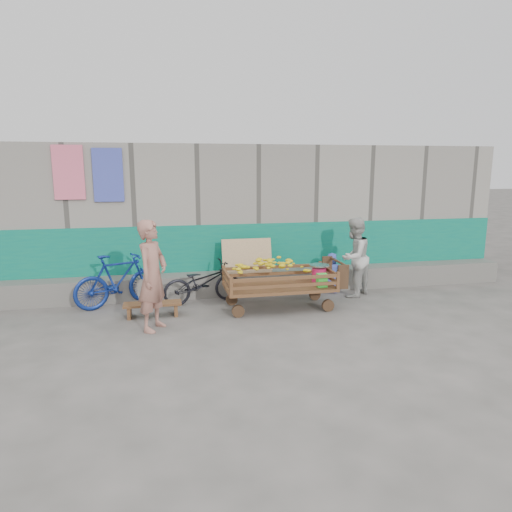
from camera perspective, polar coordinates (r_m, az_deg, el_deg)
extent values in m
plane|color=#514F4A|center=(7.16, -0.16, -9.80)|extent=(80.00, 80.00, 0.00)
cube|color=gray|center=(10.79, -4.57, 5.47)|extent=(12.00, 3.00, 3.00)
cube|color=#077062|center=(9.42, -3.33, -0.26)|extent=(12.00, 0.03, 1.40)
cube|color=#64605C|center=(9.30, -3.08, -3.41)|extent=(12.00, 0.50, 0.45)
cube|color=#A5825D|center=(9.10, -1.13, -0.01)|extent=(1.00, 0.19, 0.68)
cube|color=#F16786|center=(9.26, -22.39, 9.64)|extent=(0.55, 0.03, 1.00)
cube|color=#444FB8|center=(9.17, -18.01, 9.61)|extent=(0.55, 0.03, 1.00)
cube|color=brown|center=(8.33, 2.88, -3.84)|extent=(1.96, 0.98, 0.05)
cylinder|color=#382317|center=(7.91, -2.26, -6.91)|extent=(0.22, 0.07, 0.22)
cube|color=brown|center=(7.66, -3.13, -3.78)|extent=(0.05, 0.05, 0.31)
cylinder|color=#382317|center=(8.59, -3.06, -5.45)|extent=(0.22, 0.07, 0.22)
cube|color=brown|center=(8.54, -4.06, -2.22)|extent=(0.05, 0.05, 0.31)
cylinder|color=#382317|center=(8.33, 8.98, -6.12)|extent=(0.22, 0.07, 0.22)
cube|color=brown|center=(8.16, 10.19, -3.02)|extent=(0.05, 0.05, 0.31)
cylinder|color=#382317|center=(8.97, 7.36, -4.80)|extent=(0.22, 0.07, 0.22)
cube|color=brown|center=(8.99, 8.02, -1.64)|extent=(0.05, 0.05, 0.31)
cube|color=brown|center=(7.87, 3.74, -3.72)|extent=(1.90, 0.04, 0.05)
cube|color=brown|center=(7.83, 3.75, -2.79)|extent=(1.90, 0.04, 0.05)
cube|color=brown|center=(8.73, 2.13, -2.21)|extent=(1.90, 0.04, 0.05)
cube|color=brown|center=(8.70, 2.14, -1.38)|extent=(1.90, 0.04, 0.05)
cube|color=brown|center=(8.11, -3.61, -3.26)|extent=(0.04, 0.92, 0.05)
cube|color=brown|center=(8.08, -3.63, -2.36)|extent=(0.04, 0.92, 0.05)
cube|color=brown|center=(8.58, 9.04, -2.58)|extent=(0.04, 0.92, 0.05)
cube|color=brown|center=(8.55, 9.07, -1.73)|extent=(0.04, 0.92, 0.05)
cylinder|color=#382317|center=(8.59, 10.32, -0.74)|extent=(0.04, 0.87, 0.04)
cube|color=#382317|center=(8.97, 8.87, -1.40)|extent=(0.20, 0.04, 0.44)
cube|color=#382317|center=(8.24, 10.83, -2.59)|extent=(0.20, 0.04, 0.44)
ellipsoid|color=yellow|center=(8.24, 2.17, -2.08)|extent=(1.42, 0.76, 0.48)
cylinder|color=#E82061|center=(8.51, 7.88, -2.44)|extent=(0.26, 0.26, 0.28)
cylinder|color=silver|center=(8.47, 7.91, -1.43)|extent=(0.03, 0.03, 0.07)
cylinder|color=silver|center=(8.47, 7.92, -1.14)|extent=(0.37, 0.37, 0.02)
cube|color=#31DF37|center=(8.21, 8.23, -3.02)|extent=(0.17, 0.13, 0.24)
cube|color=brown|center=(8.12, -12.81, -5.85)|extent=(0.98, 0.30, 0.04)
cube|color=brown|center=(8.17, -15.55, -6.80)|extent=(0.06, 0.28, 0.20)
cube|color=brown|center=(8.15, -9.99, -6.60)|extent=(0.06, 0.28, 0.20)
imported|color=#A0695A|center=(7.32, -12.81, -2.41)|extent=(0.68, 0.76, 1.76)
imported|color=#BBBBB5|center=(9.25, 12.14, -0.15)|extent=(0.97, 0.94, 1.58)
imported|color=#3F54BC|center=(9.49, 9.43, -2.08)|extent=(0.45, 0.35, 0.83)
imported|color=black|center=(8.71, -6.69, -3.31)|extent=(1.59, 0.84, 0.80)
imported|color=navy|center=(8.80, -16.79, -2.91)|extent=(1.70, 1.08, 0.99)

